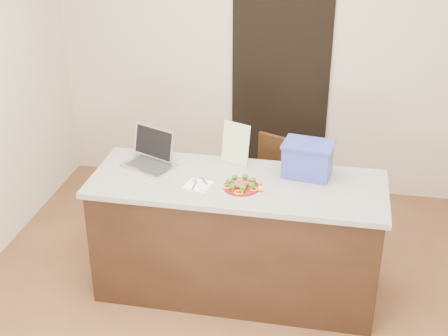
% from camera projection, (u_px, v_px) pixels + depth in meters
% --- Properties ---
extents(ground, '(4.00, 4.00, 0.00)m').
position_uv_depth(ground, '(230.00, 309.00, 4.52)').
color(ground, brown).
rests_on(ground, ground).
extents(room_shell, '(4.00, 4.00, 4.00)m').
position_uv_depth(room_shell, '(231.00, 99.00, 3.79)').
color(room_shell, white).
rests_on(room_shell, ground).
extents(doorway, '(0.90, 0.02, 2.00)m').
position_uv_depth(doorway, '(280.00, 89.00, 5.79)').
color(doorway, black).
rests_on(doorway, ground).
extents(island, '(2.06, 0.76, 0.92)m').
position_uv_depth(island, '(237.00, 237.00, 4.53)').
color(island, black).
rests_on(island, ground).
extents(plate, '(0.24, 0.24, 0.02)m').
position_uv_depth(plate, '(241.00, 187.00, 4.24)').
color(plate, maroon).
rests_on(plate, island).
extents(meatballs, '(0.10, 0.10, 0.04)m').
position_uv_depth(meatballs, '(241.00, 184.00, 4.22)').
color(meatballs, brown).
rests_on(meatballs, plate).
extents(broccoli, '(0.20, 0.21, 0.04)m').
position_uv_depth(broccoli, '(241.00, 182.00, 4.22)').
color(broccoli, '#214C14').
rests_on(broccoli, plate).
extents(pepper_rings, '(0.24, 0.23, 0.01)m').
position_uv_depth(pepper_rings, '(241.00, 186.00, 4.23)').
color(pepper_rings, yellow).
rests_on(pepper_rings, plate).
extents(napkin, '(0.20, 0.20, 0.01)m').
position_uv_depth(napkin, '(198.00, 185.00, 4.27)').
color(napkin, white).
rests_on(napkin, island).
extents(fork, '(0.03, 0.16, 0.00)m').
position_uv_depth(fork, '(196.00, 183.00, 4.28)').
color(fork, '#A9A9AE').
rests_on(fork, napkin).
extents(knife, '(0.08, 0.21, 0.01)m').
position_uv_depth(knife, '(202.00, 186.00, 4.25)').
color(knife, silver).
rests_on(knife, napkin).
extents(yogurt_bottle, '(0.03, 0.03, 0.07)m').
position_uv_depth(yogurt_bottle, '(260.00, 189.00, 4.16)').
color(yogurt_bottle, silver).
rests_on(yogurt_bottle, island).
extents(laptop, '(0.43, 0.41, 0.26)m').
position_uv_depth(laptop, '(151.00, 154.00, 4.56)').
color(laptop, '#B1B2B6').
rests_on(laptop, island).
extents(leaflet, '(0.22, 0.13, 0.31)m').
position_uv_depth(leaflet, '(236.00, 144.00, 4.51)').
color(leaflet, white).
rests_on(leaflet, island).
extents(blue_box, '(0.38, 0.29, 0.25)m').
position_uv_depth(blue_box, '(308.00, 159.00, 4.36)').
color(blue_box, '#2D39A3').
rests_on(blue_box, island).
extents(chair, '(0.53, 0.55, 0.92)m').
position_uv_depth(chair, '(278.00, 186.00, 5.10)').
color(chair, '#341F0F').
rests_on(chair, ground).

